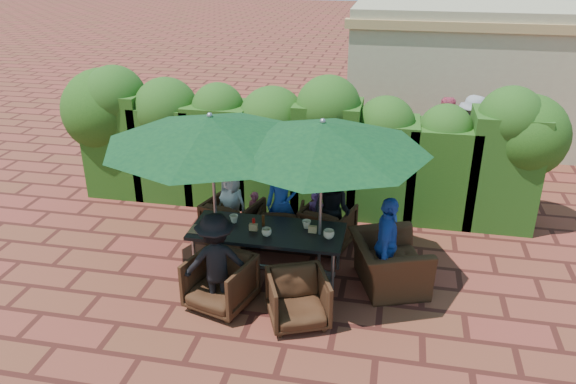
% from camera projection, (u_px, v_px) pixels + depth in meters
% --- Properties ---
extents(ground, '(80.00, 80.00, 0.00)m').
position_uv_depth(ground, '(272.00, 270.00, 8.52)').
color(ground, maroon).
rests_on(ground, ground).
extents(dining_table, '(2.22, 0.90, 0.75)m').
position_uv_depth(dining_table, '(267.00, 235.00, 8.13)').
color(dining_table, black).
rests_on(dining_table, ground).
extents(umbrella_left, '(2.99, 2.99, 2.46)m').
position_uv_depth(umbrella_left, '(210.00, 130.00, 7.62)').
color(umbrella_left, gray).
rests_on(umbrella_left, ground).
extents(umbrella_right, '(2.91, 2.91, 2.46)m').
position_uv_depth(umbrella_right, '(322.00, 136.00, 7.38)').
color(umbrella_right, gray).
rests_on(umbrella_right, ground).
extents(chair_far_left, '(0.98, 0.94, 0.82)m').
position_uv_depth(chair_far_left, '(233.00, 218.00, 9.18)').
color(chair_far_left, black).
rests_on(chair_far_left, ground).
extents(chair_far_mid, '(0.74, 0.70, 0.71)m').
position_uv_depth(chair_far_mid, '(281.00, 222.00, 9.17)').
color(chair_far_mid, black).
rests_on(chair_far_mid, ground).
extents(chair_far_right, '(0.92, 0.89, 0.77)m').
position_uv_depth(chair_far_right, '(328.00, 224.00, 9.04)').
color(chair_far_right, black).
rests_on(chair_far_right, ground).
extents(chair_near_left, '(0.96, 0.93, 0.81)m').
position_uv_depth(chair_near_left, '(220.00, 280.00, 7.54)').
color(chair_near_left, black).
rests_on(chair_near_left, ground).
extents(chair_near_right, '(0.95, 0.92, 0.76)m').
position_uv_depth(chair_near_right, '(298.00, 297.00, 7.22)').
color(chair_near_right, black).
rests_on(chair_near_right, ground).
extents(chair_end_right, '(1.06, 1.29, 0.97)m').
position_uv_depth(chair_end_right, '(389.00, 255.00, 7.96)').
color(chair_end_right, black).
rests_on(chair_end_right, ground).
extents(adult_far_left, '(0.66, 0.52, 1.17)m').
position_uv_depth(adult_far_left, '(232.00, 205.00, 9.25)').
color(adult_far_left, silver).
rests_on(adult_far_left, ground).
extents(adult_far_mid, '(0.56, 0.49, 1.38)m').
position_uv_depth(adult_far_mid, '(282.00, 204.00, 9.03)').
color(adult_far_mid, blue).
rests_on(adult_far_mid, ground).
extents(adult_far_right, '(0.73, 0.59, 1.33)m').
position_uv_depth(adult_far_right, '(332.00, 212.00, 8.82)').
color(adult_far_right, black).
rests_on(adult_far_right, ground).
extents(adult_near_left, '(0.98, 0.70, 1.40)m').
position_uv_depth(adult_near_left, '(216.00, 262.00, 7.39)').
color(adult_near_left, black).
rests_on(adult_near_left, ground).
extents(adult_end_right, '(0.44, 0.85, 1.42)m').
position_uv_depth(adult_end_right, '(387.00, 245.00, 7.78)').
color(adult_end_right, blue).
rests_on(adult_end_right, ground).
extents(child_left, '(0.35, 0.31, 0.80)m').
position_uv_depth(child_left, '(255.00, 215.00, 9.30)').
color(child_left, '#C54560').
rests_on(child_left, ground).
extents(child_right, '(0.36, 0.32, 0.88)m').
position_uv_depth(child_right, '(316.00, 217.00, 9.14)').
color(child_right, '#804494').
rests_on(child_right, ground).
extents(pedestrian_a, '(1.59, 0.98, 1.60)m').
position_uv_depth(pedestrian_a, '(395.00, 138.00, 11.63)').
color(pedestrian_a, green).
rests_on(pedestrian_a, ground).
extents(pedestrian_b, '(0.91, 0.74, 1.64)m').
position_uv_depth(pedestrian_b, '(442.00, 135.00, 11.75)').
color(pedestrian_b, '#C54560').
rests_on(pedestrian_b, ground).
extents(pedestrian_c, '(1.21, 1.06, 1.75)m').
position_uv_depth(pedestrian_c, '(471.00, 138.00, 11.45)').
color(pedestrian_c, gray).
rests_on(pedestrian_c, ground).
extents(cup_a, '(0.15, 0.15, 0.12)m').
position_uv_depth(cup_a, '(205.00, 227.00, 8.06)').
color(cup_a, beige).
rests_on(cup_a, dining_table).
extents(cup_b, '(0.13, 0.13, 0.12)m').
position_uv_depth(cup_b, '(234.00, 219.00, 8.29)').
color(cup_b, beige).
rests_on(cup_b, dining_table).
extents(cup_c, '(0.14, 0.14, 0.11)m').
position_uv_depth(cup_c, '(267.00, 232.00, 7.92)').
color(cup_c, beige).
rests_on(cup_c, dining_table).
extents(cup_d, '(0.13, 0.13, 0.12)m').
position_uv_depth(cup_d, '(306.00, 224.00, 8.13)').
color(cup_d, beige).
rests_on(cup_d, dining_table).
extents(cup_e, '(0.16, 0.16, 0.12)m').
position_uv_depth(cup_e, '(329.00, 234.00, 7.85)').
color(cup_e, beige).
rests_on(cup_e, dining_table).
extents(ketchup_bottle, '(0.04, 0.04, 0.17)m').
position_uv_depth(ketchup_bottle, '(254.00, 224.00, 8.09)').
color(ketchup_bottle, '#B20C0A').
rests_on(ketchup_bottle, dining_table).
extents(sauce_bottle, '(0.04, 0.04, 0.17)m').
position_uv_depth(sauce_bottle, '(263.00, 220.00, 8.19)').
color(sauce_bottle, '#4C230C').
rests_on(sauce_bottle, dining_table).
extents(serving_tray, '(0.35, 0.25, 0.02)m').
position_uv_depth(serving_tray, '(202.00, 230.00, 8.09)').
color(serving_tray, '#9A714A').
rests_on(serving_tray, dining_table).
extents(number_block_left, '(0.12, 0.06, 0.10)m').
position_uv_depth(number_block_left, '(253.00, 227.00, 8.07)').
color(number_block_left, tan).
rests_on(number_block_left, dining_table).
extents(number_block_right, '(0.12, 0.06, 0.10)m').
position_uv_depth(number_block_right, '(313.00, 229.00, 8.01)').
color(number_block_right, tan).
rests_on(number_block_right, dining_table).
extents(hedge_wall, '(9.10, 1.60, 2.49)m').
position_uv_depth(hedge_wall, '(285.00, 137.00, 10.08)').
color(hedge_wall, '#153B10').
rests_on(hedge_wall, ground).
extents(building, '(6.20, 3.08, 3.20)m').
position_uv_depth(building, '(478.00, 74.00, 13.46)').
color(building, '#B7AD88').
rests_on(building, ground).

